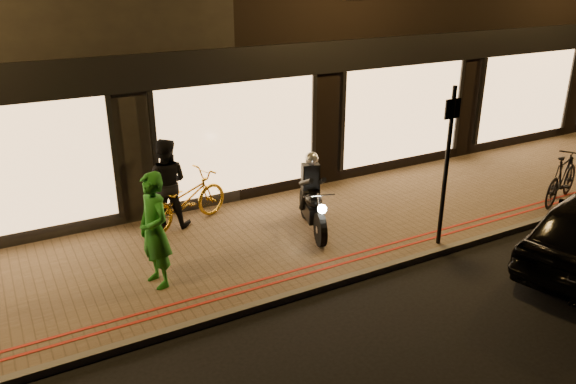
% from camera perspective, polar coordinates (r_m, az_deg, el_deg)
% --- Properties ---
extents(ground, '(90.00, 90.00, 0.00)m').
position_cam_1_polar(ground, '(9.60, 5.17, -9.57)').
color(ground, black).
rests_on(ground, ground).
extents(sidewalk, '(50.00, 4.00, 0.12)m').
position_cam_1_polar(sidewalk, '(11.07, -0.60, -4.63)').
color(sidewalk, brown).
rests_on(sidewalk, ground).
extents(kerb_stone, '(50.00, 0.14, 0.12)m').
position_cam_1_polar(kerb_stone, '(9.61, 5.01, -9.13)').
color(kerb_stone, '#59544C').
rests_on(kerb_stone, ground).
extents(red_kerb_lines, '(50.00, 0.26, 0.01)m').
position_cam_1_polar(red_kerb_lines, '(9.93, 3.41, -7.54)').
color(red_kerb_lines, '#9C1B0E').
rests_on(red_kerb_lines, sidewalk).
extents(motorcycle, '(0.83, 1.88, 1.59)m').
position_cam_1_polar(motorcycle, '(11.01, 2.48, -0.94)').
color(motorcycle, black).
rests_on(motorcycle, sidewalk).
extents(sign_post, '(0.35, 0.08, 3.00)m').
position_cam_1_polar(sign_post, '(10.48, 15.86, 3.22)').
color(sign_post, black).
rests_on(sign_post, sidewalk).
extents(bicycle_gold, '(2.17, 1.36, 1.08)m').
position_cam_1_polar(bicycle_gold, '(11.45, -10.46, -0.80)').
color(bicycle_gold, '#C08E21').
rests_on(bicycle_gold, sidewalk).
extents(bicycle_dark, '(1.95, 1.11, 1.13)m').
position_cam_1_polar(bicycle_dark, '(13.79, 26.10, 1.30)').
color(bicycle_dark, black).
rests_on(bicycle_dark, sidewalk).
extents(person_green, '(0.61, 0.79, 1.94)m').
position_cam_1_polar(person_green, '(9.22, -13.41, -3.82)').
color(person_green, '#1E701E').
rests_on(person_green, sidewalk).
extents(person_dark, '(1.10, 1.02, 1.82)m').
position_cam_1_polar(person_dark, '(11.35, -12.31, 0.87)').
color(person_dark, black).
rests_on(person_dark, sidewalk).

